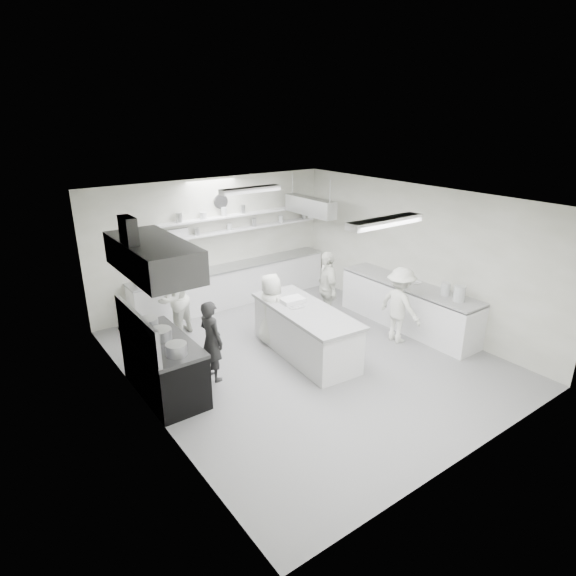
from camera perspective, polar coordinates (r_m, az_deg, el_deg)
floor at (r=9.19m, az=1.95°, el=-8.28°), size 6.00×7.00×0.02m
ceiling at (r=8.19m, az=2.21°, el=10.61°), size 6.00×7.00×0.02m
wall_back at (r=11.41m, az=-8.84°, el=5.42°), size 6.00×0.04×3.00m
wall_front at (r=6.43m, az=21.81°, el=-8.01°), size 6.00×0.04×3.00m
wall_left at (r=7.25m, az=-17.03°, el=-4.13°), size 0.04×7.00×3.00m
wall_right at (r=10.60m, az=15.00°, el=3.81°), size 0.04×7.00×3.00m
stove at (r=8.17m, az=-14.57°, el=-9.24°), size 0.80×1.80×0.90m
exhaust_hood at (r=7.44m, az=-15.86°, el=3.61°), size 0.85×2.00×0.50m
back_counter at (r=11.60m, az=-6.57°, el=0.40°), size 5.00×0.60×0.92m
shelf_lower at (r=11.56m, az=-5.51°, el=7.05°), size 4.20×0.26×0.04m
shelf_upper at (r=11.49m, az=-5.57°, el=8.75°), size 4.20×0.26×0.04m
pass_through_window at (r=10.90m, az=-14.85°, el=4.00°), size 1.30×0.04×1.00m
wall_clock at (r=11.26m, az=-8.09°, el=10.22°), size 0.32×0.05×0.32m
right_counter at (r=10.56m, az=14.11°, el=-2.11°), size 0.74×3.30×0.94m
pot_rack at (r=11.39m, az=2.65°, el=9.74°), size 0.30×1.60×0.40m
light_fixture_front at (r=6.90m, az=11.53°, el=7.78°), size 1.30×0.25×0.10m
light_fixture_rear at (r=9.66m, az=-4.53°, el=11.64°), size 1.30×0.25×0.10m
prep_island at (r=9.10m, az=2.09°, el=-5.38°), size 1.09×2.48×0.89m
stove_pot at (r=7.95m, az=-15.05°, el=-5.52°), size 0.37×0.37×0.22m
cook_stove at (r=8.27m, az=-9.16°, el=-6.26°), size 0.43×0.58×1.45m
cook_back at (r=9.93m, az=-13.60°, el=-1.19°), size 1.03×0.97×1.69m
cook_island_left at (r=9.43m, az=-2.04°, el=-2.54°), size 0.55×0.77×1.46m
cook_island_right at (r=10.26m, az=4.67°, el=-0.08°), size 0.74×1.05×1.65m
cook_right at (r=9.74m, az=13.25°, el=-2.01°), size 0.61×1.02×1.55m
bowl_island_a at (r=9.02m, az=1.19°, el=-2.32°), size 0.25×0.25×0.06m
bowl_island_b at (r=8.96m, az=0.71°, el=-2.45°), size 0.21×0.21×0.07m
bowl_right at (r=10.47m, az=14.94°, el=0.55°), size 0.27×0.27×0.06m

